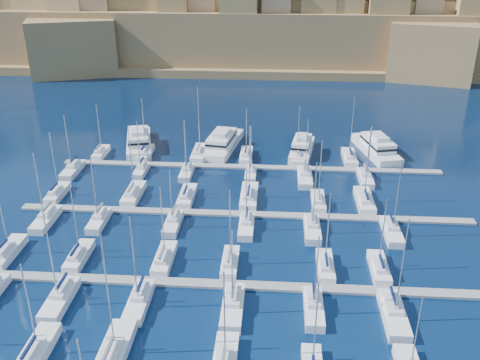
# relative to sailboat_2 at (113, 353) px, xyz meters

# --- Properties ---
(ground) EXTENTS (600.00, 600.00, 0.00)m
(ground) POSITION_rel_sailboat_2_xyz_m (13.49, 27.72, -0.79)
(ground) COLOR black
(ground) RESTS_ON ground
(pontoon_mid_near) EXTENTS (84.00, 2.00, 0.40)m
(pontoon_mid_near) POSITION_rel_sailboat_2_xyz_m (13.49, 15.72, -0.59)
(pontoon_mid_near) COLOR slate
(pontoon_mid_near) RESTS_ON ground
(pontoon_mid_far) EXTENTS (84.00, 2.00, 0.40)m
(pontoon_mid_far) POSITION_rel_sailboat_2_xyz_m (13.49, 37.72, -0.59)
(pontoon_mid_far) COLOR slate
(pontoon_mid_far) RESTS_ON ground
(pontoon_far) EXTENTS (84.00, 2.00, 0.40)m
(pontoon_far) POSITION_rel_sailboat_2_xyz_m (13.49, 59.72, -0.59)
(pontoon_far) COLOR slate
(pontoon_far) RESTS_ON ground
(sailboat_1) EXTENTS (2.90, 9.66, 13.58)m
(sailboat_1) POSITION_rel_sailboat_2_xyz_m (-9.56, -0.57, -0.04)
(sailboat_1) COLOR silver
(sailboat_1) RESTS_ON ground
(sailboat_2) EXTENTS (3.24, 10.81, 17.87)m
(sailboat_2) POSITION_rel_sailboat_2_xyz_m (0.00, 0.00, 0.00)
(sailboat_2) COLOR silver
(sailboat_2) RESTS_ON ground
(sailboat_12) EXTENTS (2.80, 9.33, 15.99)m
(sailboat_12) POSITION_rel_sailboat_2_xyz_m (-23.63, 21.28, -0.03)
(sailboat_12) COLOR silver
(sailboat_12) RESTS_ON ground
(sailboat_13) EXTENTS (2.58, 8.59, 13.14)m
(sailboat_13) POSITION_rel_sailboat_2_xyz_m (-11.68, 20.91, -0.06)
(sailboat_13) COLOR silver
(sailboat_13) RESTS_ON ground
(sailboat_14) EXTENTS (2.70, 8.99, 13.29)m
(sailboat_14) POSITION_rel_sailboat_2_xyz_m (2.05, 21.11, -0.05)
(sailboat_14) COLOR silver
(sailboat_14) RESTS_ON ground
(sailboat_15) EXTENTS (2.49, 8.29, 13.40)m
(sailboat_15) POSITION_rel_sailboat_2_xyz_m (12.55, 20.76, -0.06)
(sailboat_15) COLOR silver
(sailboat_15) RESTS_ON ground
(sailboat_16) EXTENTS (2.51, 8.37, 13.37)m
(sailboat_16) POSITION_rel_sailboat_2_xyz_m (27.35, 20.80, -0.06)
(sailboat_16) COLOR silver
(sailboat_16) RESTS_ON ground
(sailboat_17) EXTENTS (2.57, 8.56, 12.65)m
(sailboat_17) POSITION_rel_sailboat_2_xyz_m (35.58, 20.90, -0.06)
(sailboat_17) COLOR silver
(sailboat_17) RESTS_ON ground
(sailboat_19) EXTENTS (2.86, 9.52, 15.52)m
(sailboat_19) POSITION_rel_sailboat_2_xyz_m (-10.59, 10.08, -0.03)
(sailboat_19) COLOR silver
(sailboat_19) RESTS_ON ground
(sailboat_20) EXTENTS (2.72, 9.05, 14.80)m
(sailboat_20) POSITION_rel_sailboat_2_xyz_m (0.68, 10.31, -0.04)
(sailboat_20) COLOR silver
(sailboat_20) RESTS_ON ground
(sailboat_21) EXTENTS (2.89, 9.63, 13.46)m
(sailboat_21) POSITION_rel_sailboat_2_xyz_m (13.87, 10.03, -0.05)
(sailboat_21) COLOR silver
(sailboat_21) RESTS_ON ground
(sailboat_22) EXTENTS (2.60, 8.65, 12.85)m
(sailboat_22) POSITION_rel_sailboat_2_xyz_m (25.00, 10.51, -0.06)
(sailboat_22) COLOR silver
(sailboat_22) RESTS_ON ground
(sailboat_23) EXTENTS (2.98, 9.93, 16.03)m
(sailboat_23) POSITION_rel_sailboat_2_xyz_m (35.71, 9.88, -0.02)
(sailboat_23) COLOR silver
(sailboat_23) RESTS_ON ground
(sailboat_24) EXTENTS (2.53, 8.42, 13.59)m
(sailboat_24) POSITION_rel_sailboat_2_xyz_m (-23.72, 42.83, -0.05)
(sailboat_24) COLOR silver
(sailboat_24) RESTS_ON ground
(sailboat_25) EXTENTS (2.95, 9.82, 15.07)m
(sailboat_25) POSITION_rel_sailboat_2_xyz_m (-8.62, 43.52, -0.03)
(sailboat_25) COLOR silver
(sailboat_25) RESTS_ON ground
(sailboat_26) EXTENTS (2.79, 9.29, 15.57)m
(sailboat_26) POSITION_rel_sailboat_2_xyz_m (2.09, 43.26, -0.03)
(sailboat_26) COLOR silver
(sailboat_26) RESTS_ON ground
(sailboat_27) EXTENTS (3.21, 10.69, 15.36)m
(sailboat_27) POSITION_rel_sailboat_2_xyz_m (14.25, 43.94, -0.02)
(sailboat_27) COLOR silver
(sailboat_27) RESTS_ON ground
(sailboat_28) EXTENTS (2.53, 8.42, 13.27)m
(sailboat_28) POSITION_rel_sailboat_2_xyz_m (27.65, 42.83, -0.06)
(sailboat_28) COLOR silver
(sailboat_28) RESTS_ON ground
(sailboat_29) EXTENTS (3.06, 10.21, 15.93)m
(sailboat_29) POSITION_rel_sailboat_2_xyz_m (36.53, 43.71, -0.02)
(sailboat_29) COLOR silver
(sailboat_29) RESTS_ON ground
(sailboat_30) EXTENTS (2.72, 9.07, 14.08)m
(sailboat_30) POSITION_rel_sailboat_2_xyz_m (-21.77, 32.31, -0.05)
(sailboat_30) COLOR silver
(sailboat_30) RESTS_ON ground
(sailboat_31) EXTENTS (2.50, 8.34, 13.07)m
(sailboat_31) POSITION_rel_sailboat_2_xyz_m (-12.11, 32.66, -0.06)
(sailboat_31) COLOR silver
(sailboat_31) RESTS_ON ground
(sailboat_32) EXTENTS (2.53, 8.44, 11.52)m
(sailboat_32) POSITION_rel_sailboat_2_xyz_m (1.34, 32.61, -0.07)
(sailboat_32) COLOR silver
(sailboat_32) RESTS_ON ground
(sailboat_33) EXTENTS (2.59, 8.64, 12.65)m
(sailboat_33) POSITION_rel_sailboat_2_xyz_m (14.43, 32.52, -0.06)
(sailboat_33) COLOR silver
(sailboat_33) RESTS_ON ground
(sailboat_34) EXTENTS (2.74, 9.12, 13.79)m
(sailboat_34) POSITION_rel_sailboat_2_xyz_m (25.93, 32.28, -0.05)
(sailboat_34) COLOR silver
(sailboat_34) RESTS_ON ground
(sailboat_35) EXTENTS (2.73, 9.11, 14.72)m
(sailboat_35) POSITION_rel_sailboat_2_xyz_m (39.61, 32.28, -0.04)
(sailboat_35) COLOR silver
(sailboat_35) RESTS_ON ground
(sailboat_36) EXTENTS (2.33, 7.76, 12.65)m
(sailboat_36) POSITION_rel_sailboat_2_xyz_m (-21.72, 64.50, -0.07)
(sailboat_36) COLOR silver
(sailboat_36) RESTS_ON ground
(sailboat_37) EXTENTS (2.65, 8.84, 14.12)m
(sailboat_37) POSITION_rel_sailboat_2_xyz_m (-11.28, 65.03, -0.05)
(sailboat_37) COLOR silver
(sailboat_37) RESTS_ON ground
(sailboat_38) EXTENTS (3.05, 10.18, 16.74)m
(sailboat_38) POSITION_rel_sailboat_2_xyz_m (1.43, 65.69, -0.01)
(sailboat_38) COLOR silver
(sailboat_38) RESTS_ON ground
(sailboat_39) EXTENTS (2.72, 9.06, 12.02)m
(sailboat_39) POSITION_rel_sailboat_2_xyz_m (12.42, 65.14, -0.06)
(sailboat_39) COLOR silver
(sailboat_39) RESTS_ON ground
(sailboat_40) EXTENTS (2.73, 9.10, 12.93)m
(sailboat_40) POSITION_rel_sailboat_2_xyz_m (24.26, 65.16, -0.06)
(sailboat_40) COLOR silver
(sailboat_40) RESTS_ON ground
(sailboat_41) EXTENTS (2.90, 9.65, 15.10)m
(sailboat_41) POSITION_rel_sailboat_2_xyz_m (36.17, 65.43, -0.03)
(sailboat_41) COLOR silver
(sailboat_41) RESTS_ON ground
(sailboat_42) EXTENTS (2.75, 9.16, 13.57)m
(sailboat_42) POSITION_rel_sailboat_2_xyz_m (-24.79, 54.26, -0.05)
(sailboat_42) COLOR silver
(sailboat_42) RESTS_ON ground
(sailboat_43) EXTENTS (2.23, 7.43, 12.34)m
(sailboat_43) POSITION_rel_sailboat_2_xyz_m (-9.82, 55.11, -0.07)
(sailboat_43) COLOR silver
(sailboat_43) RESTS_ON ground
(sailboat_44) EXTENTS (2.44, 8.12, 13.01)m
(sailboat_44) POSITION_rel_sailboat_2_xyz_m (0.23, 54.77, -0.06)
(sailboat_44) COLOR silver
(sailboat_44) RESTS_ON ground
(sailboat_45) EXTENTS (2.32, 7.72, 11.90)m
(sailboat_45) POSITION_rel_sailboat_2_xyz_m (14.00, 54.96, -0.07)
(sailboat_45) COLOR silver
(sailboat_45) RESTS_ON ground
(sailboat_46) EXTENTS (2.93, 9.77, 14.02)m
(sailboat_46) POSITION_rel_sailboat_2_xyz_m (25.50, 53.96, -0.04)
(sailboat_46) COLOR silver
(sailboat_46) RESTS_ON ground
(sailboat_47) EXTENTS (2.62, 8.75, 12.21)m
(sailboat_47) POSITION_rel_sailboat_2_xyz_m (38.18, 54.46, -0.06)
(sailboat_47) COLOR silver
(sailboat_47) RESTS_ON ground
(motor_yacht_a) EXTENTS (9.91, 19.49, 5.25)m
(motor_yacht_a) POSITION_rel_sailboat_2_xyz_m (-14.01, 70.21, 0.94)
(motor_yacht_a) COLOR silver
(motor_yacht_a) RESTS_ON ground
(motor_yacht_b) EXTENTS (8.86, 20.11, 5.25)m
(motor_yacht_b) POSITION_rel_sailboat_2_xyz_m (6.33, 70.56, 0.94)
(motor_yacht_b) COLOR silver
(motor_yacht_b) RESTS_ON ground
(motor_yacht_c) EXTENTS (6.72, 15.53, 5.25)m
(motor_yacht_c) POSITION_rel_sailboat_2_xyz_m (25.33, 68.44, 0.94)
(motor_yacht_c) COLOR silver
(motor_yacht_c) RESTS_ON ground
(motor_yacht_d) EXTENTS (9.74, 19.33, 5.25)m
(motor_yacht_d) POSITION_rel_sailboat_2_xyz_m (42.94, 70.14, 0.94)
(motor_yacht_d) COLOR silver
(motor_yacht_d) RESTS_ON ground
(fortified_city) EXTENTS (460.00, 108.95, 59.52)m
(fortified_city) POSITION_rel_sailboat_2_xyz_m (13.31, 182.99, 13.95)
(fortified_city) COLOR brown
(fortified_city) RESTS_ON ground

